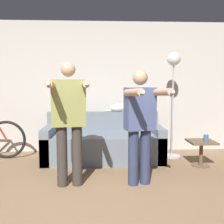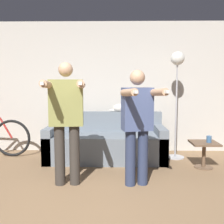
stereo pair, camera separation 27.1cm
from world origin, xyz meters
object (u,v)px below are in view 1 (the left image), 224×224
at_px(couch, 103,144).
at_px(person_left, 69,116).
at_px(cat, 118,108).
at_px(cup, 206,138).
at_px(floor_lamp, 173,75).
at_px(side_table, 201,148).
at_px(person_right, 140,120).

distance_m(couch, person_left, 1.48).
bearing_deg(cat, couch, -131.07).
bearing_deg(person_left, cup, 13.34).
bearing_deg(floor_lamp, cat, 167.78).
height_order(cat, side_table, cat).
xyz_separation_m(couch, side_table, (1.63, -0.46, 0.02)).
distance_m(person_left, person_right, 0.95).
relative_size(person_left, cup, 15.11).
distance_m(person_right, side_table, 1.50).
distance_m(person_left, side_table, 2.33).
height_order(couch, person_left, person_left).
bearing_deg(floor_lamp, side_table, -59.74).
distance_m(side_table, cup, 0.19).
bearing_deg(side_table, floor_lamp, 120.26).
height_order(person_left, person_right, person_left).
height_order(person_right, cup, person_right).
xyz_separation_m(person_right, side_table, (1.15, 0.77, -0.58)).
bearing_deg(person_right, side_table, 20.97).
distance_m(person_left, cat, 1.74).
bearing_deg(person_left, cat, 58.44).
distance_m(person_left, cup, 2.34).
height_order(couch, floor_lamp, floor_lamp).
distance_m(couch, cat, 0.77).
bearing_deg(floor_lamp, couch, -174.90).
relative_size(cat, cup, 3.76).
distance_m(cat, side_table, 1.67).
height_order(person_left, floor_lamp, floor_lamp).
xyz_separation_m(side_table, cup, (0.06, -0.03, 0.18)).
xyz_separation_m(couch, cat, (0.29, 0.33, 0.63)).
relative_size(side_table, cup, 3.92).
bearing_deg(cat, cup, -30.40).
height_order(couch, side_table, couch).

